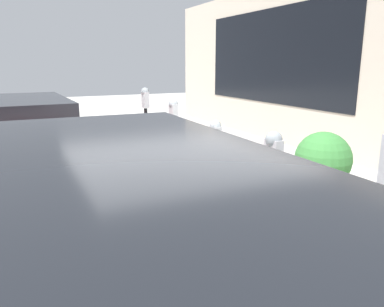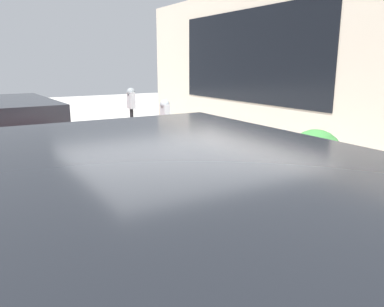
{
  "view_description": "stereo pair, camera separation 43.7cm",
  "coord_description": "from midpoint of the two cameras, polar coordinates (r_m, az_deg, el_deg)",
  "views": [
    {
      "loc": [
        -3.83,
        1.74,
        2.0
      ],
      "look_at": [
        0.0,
        -0.1,
        0.97
      ],
      "focal_mm": 35.0,
      "sensor_mm": 36.0,
      "label": 1
    },
    {
      "loc": [
        -3.62,
        2.13,
        2.0
      ],
      "look_at": [
        0.0,
        -0.1,
        0.97
      ],
      "focal_mm": 35.0,
      "sensor_mm": 36.0,
      "label": 2
    }
  ],
  "objects": [
    {
      "name": "parking_meter_middle",
      "position": [
        4.49,
        6.32,
        -0.26
      ],
      "size": [
        0.16,
        0.14,
        1.35
      ],
      "color": "black",
      "rests_on": "ground_plane"
    },
    {
      "name": "ground_plane",
      "position": [
        4.65,
        1.57,
        -11.85
      ],
      "size": [
        40.0,
        40.0,
        0.0
      ],
      "primitive_type": "plane",
      "color": "beige"
    },
    {
      "name": "parking_meter_farthest",
      "position": [
        6.65,
        -5.19,
        5.96
      ],
      "size": [
        0.17,
        0.14,
        1.59
      ],
      "color": "black",
      "rests_on": "ground_plane"
    },
    {
      "name": "planter_box",
      "position": [
        5.26,
        21.33,
        -4.45
      ],
      "size": [
        1.54,
        0.86,
        1.15
      ],
      "color": "gray",
      "rests_on": "ground_plane"
    },
    {
      "name": "curb_strip",
      "position": [
        4.61,
        0.67,
        -11.81
      ],
      "size": [
        19.0,
        0.16,
        0.04
      ],
      "color": "gray",
      "rests_on": "ground_plane"
    },
    {
      "name": "parking_meter_second",
      "position": [
        3.52,
        15.65,
        -2.28
      ],
      "size": [
        0.18,
        0.15,
        1.41
      ],
      "color": "black",
      "rests_on": "ground_plane"
    },
    {
      "name": "parking_meter_fourth",
      "position": [
        5.54,
        -0.56,
        2.8
      ],
      "size": [
        0.16,
        0.14,
        1.49
      ],
      "color": "black",
      "rests_on": "ground_plane"
    },
    {
      "name": "parked_car_middle",
      "position": [
        6.49,
        -23.46,
        1.78
      ],
      "size": [
        4.53,
        1.88,
        1.48
      ],
      "rotation": [
        0.0,
        0.0,
        0.03
      ],
      "color": "maroon",
      "rests_on": "ground_plane"
    }
  ]
}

